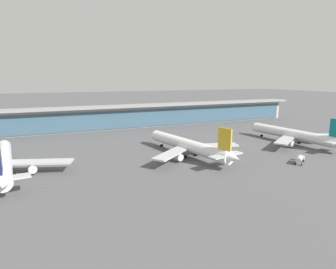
# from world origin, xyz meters

# --- Properties ---
(ground_plane) EXTENTS (1200.00, 1200.00, 0.00)m
(ground_plane) POSITION_xyz_m (0.00, 0.00, 0.00)
(ground_plane) COLOR #515154
(airliner_left_stand) EXTENTS (43.06, 56.36, 15.01)m
(airliner_left_stand) POSITION_xyz_m (-64.17, 2.07, 4.73)
(airliner_left_stand) COLOR white
(airliner_left_stand) RESTS_ON ground
(airliner_centre_stand) EXTENTS (42.48, 55.99, 15.01)m
(airliner_centre_stand) POSITION_xyz_m (3.06, -2.31, 4.73)
(airliner_centre_stand) COLOR white
(airliner_centre_stand) RESTS_ON ground
(airliner_right_stand) EXTENTS (43.12, 56.39, 15.01)m
(airliner_right_stand) POSITION_xyz_m (61.62, -3.30, 4.73)
(airliner_right_stand) COLOR white
(airliner_right_stand) RESTS_ON ground
(service_truck_near_nose_white) EXTENTS (7.54, 5.41, 3.10)m
(service_truck_near_nose_white) POSITION_xyz_m (13.43, -3.15, 1.69)
(service_truck_near_nose_white) COLOR silver
(service_truck_near_nose_white) RESTS_ON ground
(service_truck_mid_apron_white) EXTENTS (8.40, 6.64, 2.95)m
(service_truck_mid_apron_white) POSITION_xyz_m (38.03, -27.56, 1.71)
(service_truck_mid_apron_white) COLOR silver
(service_truck_mid_apron_white) RESTS_ON ground
(terminal_building) EXTENTS (254.91, 12.80, 15.20)m
(terminal_building) POSITION_xyz_m (0.00, 73.50, 7.87)
(terminal_building) COLOR #B2ADA3
(terminal_building) RESTS_ON ground
(safety_cone_bravo) EXTENTS (0.62, 0.62, 0.70)m
(safety_cone_bravo) POSITION_xyz_m (-51.29, -15.19, 0.32)
(safety_cone_bravo) COLOR orange
(safety_cone_bravo) RESTS_ON ground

